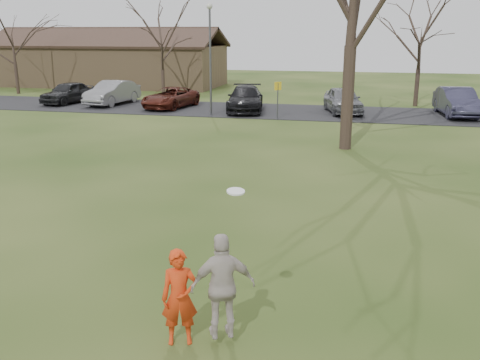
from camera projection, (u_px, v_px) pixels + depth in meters
name	position (u px, v px, depth m)	size (l,w,h in m)	color
ground	(185.00, 332.00, 8.70)	(120.00, 120.00, 0.00)	#1E380F
parking_strip	(318.00, 112.00, 32.16)	(62.00, 6.50, 0.04)	black
player_defender	(180.00, 297.00, 8.22)	(0.57, 0.37, 1.56)	red
car_0	(68.00, 92.00, 35.94)	(1.71, 4.26, 1.45)	black
car_1	(112.00, 93.00, 35.38)	(1.64, 4.72, 1.55)	gray
car_2	(170.00, 98.00, 33.86)	(2.14, 4.63, 1.29)	#4B1A11
car_3	(245.00, 99.00, 32.43)	(2.08, 5.13, 1.49)	black
car_4	(343.00, 100.00, 31.77)	(1.79, 4.46, 1.52)	slate
car_5	(457.00, 102.00, 30.56)	(1.71, 4.89, 1.61)	#312F47
catching_play	(223.00, 286.00, 8.11)	(1.08, 0.78, 2.38)	#BBAFA8
building	(109.00, 64.00, 48.16)	(20.60, 8.50, 5.14)	#8C6D4C
lamp_post	(210.00, 46.00, 30.04)	(0.34, 0.34, 6.27)	#47474C
sign_yellow	(278.00, 93.00, 29.39)	(0.35, 0.35, 2.08)	#47474C
small_tree_row	(394.00, 45.00, 34.91)	(55.00, 5.90, 8.50)	#352821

